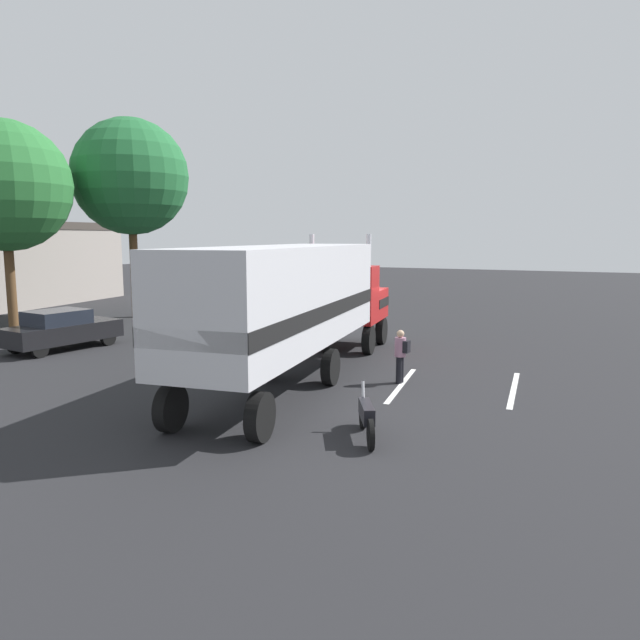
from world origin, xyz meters
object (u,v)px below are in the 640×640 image
object	(u,v)px
motorcycle	(366,417)
tree_left	(130,177)
semi_truck	(297,300)
person_bystander	(401,354)
parked_car	(61,329)
tree_center	(4,186)

from	to	relation	value
motorcycle	tree_left	xyz separation A→B (m)	(13.47, 18.50, 7.07)
semi_truck	person_bystander	bearing A→B (deg)	-69.42
motorcycle	parked_car	bearing A→B (deg)	71.65
semi_truck	motorcycle	xyz separation A→B (m)	(-4.03, -3.75, -2.04)
person_bystander	tree_left	world-z (taller)	tree_left
parked_car	motorcycle	size ratio (longest dim) A/B	2.40
person_bystander	motorcycle	distance (m)	5.21
motorcycle	tree_left	size ratio (longest dim) A/B	0.18
person_bystander	tree_center	world-z (taller)	tree_center
semi_truck	tree_center	distance (m)	17.82
motorcycle	tree_center	xyz separation A→B (m)	(7.53, 20.71, 6.24)
semi_truck	person_bystander	size ratio (longest dim) A/B	8.81
parked_car	person_bystander	bearing A→B (deg)	-88.66
tree_center	semi_truck	bearing A→B (deg)	-101.68
parked_car	motorcycle	distance (m)	15.30
parked_car	tree_center	size ratio (longest dim) A/B	0.47
parked_car	tree_left	size ratio (longest dim) A/B	0.43
semi_truck	tree_left	world-z (taller)	tree_left
person_bystander	tree_left	xyz separation A→B (m)	(8.34, 17.70, 6.66)
motorcycle	tree_left	world-z (taller)	tree_left
semi_truck	motorcycle	bearing A→B (deg)	-137.02
person_bystander	tree_center	distance (m)	20.88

